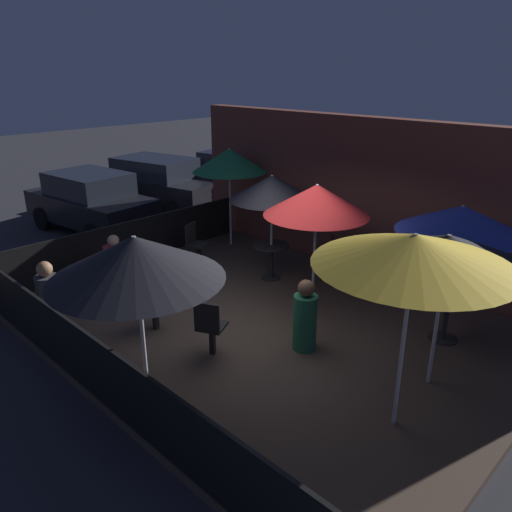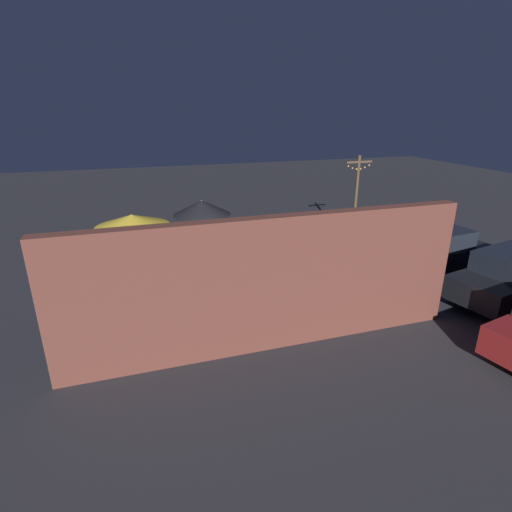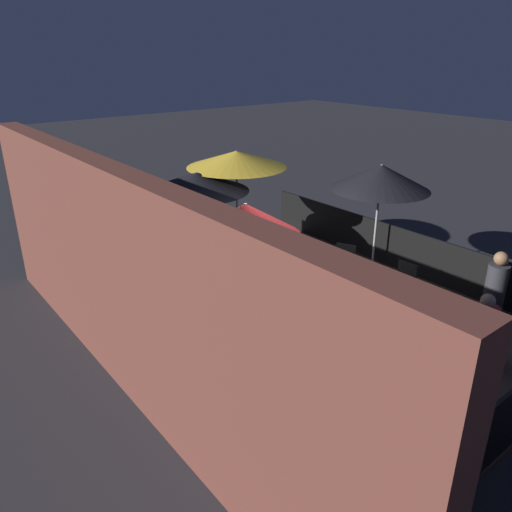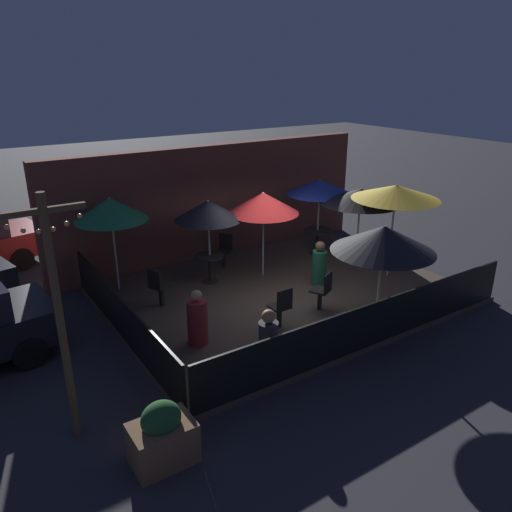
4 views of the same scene
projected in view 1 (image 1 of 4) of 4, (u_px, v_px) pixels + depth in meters
name	position (u px, v px, depth m)	size (l,w,h in m)	color
ground_plane	(263.00, 328.00, 8.70)	(60.00, 60.00, 0.00)	#2D2D33
patio_deck	(263.00, 325.00, 8.68)	(8.30, 6.25, 0.12)	#47382D
building_wall	(375.00, 200.00, 10.35)	(9.90, 0.36, 3.34)	brown
fence_front	(99.00, 371.00, 6.43)	(8.10, 0.05, 0.95)	black
fence_side_left	(131.00, 242.00, 11.18)	(0.05, 6.05, 0.95)	black
patio_umbrella_0	(461.00, 219.00, 7.40)	(1.89, 1.89, 2.24)	#B2B2B7
patio_umbrella_1	(272.00, 188.00, 9.77)	(1.70, 1.70, 2.18)	#B2B2B7
patio_umbrella_2	(447.00, 250.00, 6.32)	(2.22, 2.22, 2.18)	#B2B2B7
patio_umbrella_3	(317.00, 200.00, 8.57)	(1.85, 1.85, 2.27)	#B2B2B7
patio_umbrella_4	(229.00, 160.00, 11.70)	(1.76, 1.76, 2.37)	#B2B2B7
patio_umbrella_5	(136.00, 258.00, 5.80)	(2.10, 2.10, 2.33)	#B2B2B7
patio_umbrella_6	(414.00, 250.00, 5.40)	(2.24, 2.24, 2.47)	#B2B2B7
dining_table_0	(447.00, 307.00, 7.91)	(0.84, 0.84, 0.73)	black
dining_table_1	(271.00, 252.00, 10.25)	(0.74, 0.74, 0.74)	black
patio_chair_0	(210.00, 326.00, 7.47)	(0.53, 0.53, 0.94)	black
patio_chair_1	(326.00, 257.00, 10.20)	(0.56, 0.56, 0.92)	black
patio_chair_2	(151.00, 302.00, 8.20)	(0.41, 0.41, 0.94)	black
patio_chair_3	(196.00, 243.00, 10.95)	(0.51, 0.51, 0.95)	black
patron_0	(305.00, 318.00, 7.67)	(0.38, 0.38, 1.16)	#236642
patron_1	(116.00, 267.00, 9.64)	(0.59, 0.59, 1.17)	maroon
patron_2	(50.00, 301.00, 8.15)	(0.40, 0.40, 1.25)	#333338
parked_car_0	(91.00, 201.00, 13.55)	(4.01, 2.11, 1.62)	black
parked_car_1	(156.00, 182.00, 15.73)	(4.60, 2.58, 1.62)	black
parked_car_2	(241.00, 176.00, 16.69)	(4.82, 2.58, 1.62)	maroon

